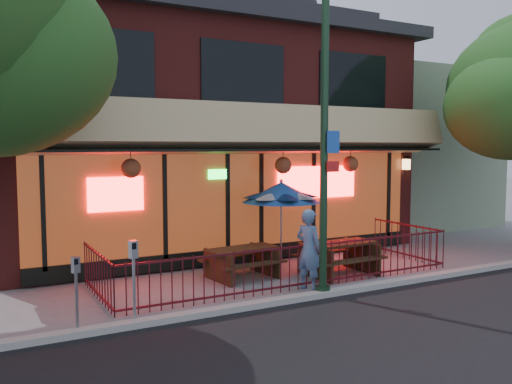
% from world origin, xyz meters
% --- Properties ---
extents(ground, '(80.00, 80.00, 0.00)m').
position_xyz_m(ground, '(0.00, 0.00, 0.00)').
color(ground, gray).
rests_on(ground, ground).
extents(curb, '(80.00, 0.25, 0.12)m').
position_xyz_m(curb, '(0.00, -0.50, 0.06)').
color(curb, '#999993').
rests_on(curb, ground).
extents(restaurant_building, '(12.96, 9.49, 8.05)m').
position_xyz_m(restaurant_building, '(0.00, 7.11, 4.13)').
color(restaurant_building, maroon).
rests_on(restaurant_building, ground).
extents(neighbor_building, '(6.00, 7.00, 6.00)m').
position_xyz_m(neighbor_building, '(9.00, 7.70, 3.00)').
color(neighbor_building, gray).
rests_on(neighbor_building, ground).
extents(patio_fence, '(8.44, 2.62, 1.00)m').
position_xyz_m(patio_fence, '(0.00, 0.50, 0.63)').
color(patio_fence, '#460F17').
rests_on(patio_fence, ground).
extents(street_light, '(0.43, 0.32, 7.00)m').
position_xyz_m(street_light, '(0.00, -0.40, 3.15)').
color(street_light, '#16321F').
rests_on(street_light, ground).
extents(picnic_table_left, '(1.83, 1.47, 0.73)m').
position_xyz_m(picnic_table_left, '(-0.80, 1.73, 0.48)').
color(picnic_table_left, '#352213').
rests_on(picnic_table_left, ground).
extents(picnic_table_right, '(1.90, 1.49, 0.79)m').
position_xyz_m(picnic_table_right, '(1.41, 0.90, 0.52)').
color(picnic_table_right, '#302111').
rests_on(picnic_table_right, ground).
extents(patio_umbrella, '(1.99, 2.00, 2.28)m').
position_xyz_m(patio_umbrella, '(0.60, 2.26, 1.95)').
color(patio_umbrella, gray).
rests_on(patio_umbrella, ground).
extents(pedestrian, '(0.62, 0.75, 1.77)m').
position_xyz_m(pedestrian, '(-0.01, 0.10, 0.89)').
color(pedestrian, '#4E6F9D').
rests_on(pedestrian, ground).
extents(parking_meter_near, '(0.16, 0.15, 1.50)m').
position_xyz_m(parking_meter_near, '(-4.00, -0.40, 1.01)').
color(parking_meter_near, '#989BA1').
rests_on(parking_meter_near, ground).
extents(parking_meter_far, '(0.14, 0.13, 1.31)m').
position_xyz_m(parking_meter_far, '(-4.96, -0.40, 0.89)').
color(parking_meter_far, gray).
rests_on(parking_meter_far, ground).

